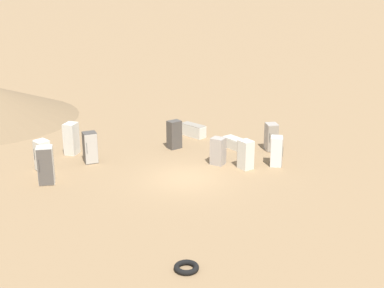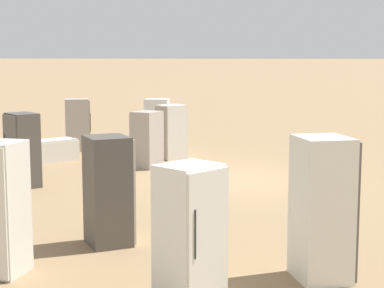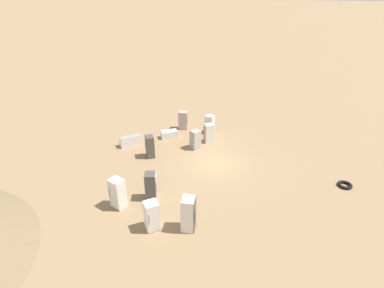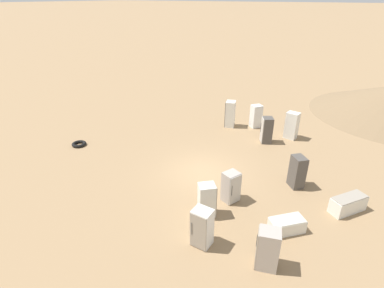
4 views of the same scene
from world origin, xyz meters
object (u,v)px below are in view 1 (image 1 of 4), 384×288
discarded_fridge_9 (46,165)px  scrap_tire (186,267)px  discarded_fridge_3 (174,135)px  discarded_fridge_8 (271,137)px  discarded_fridge_0 (90,147)px  discarded_fridge_2 (246,155)px  discarded_fridge_7 (218,151)px  discarded_fridge_1 (42,156)px  discarded_fridge_10 (71,139)px  discarded_fridge_6 (277,151)px  discarded_fridge_5 (193,130)px  discarded_fridge_4 (234,143)px

discarded_fridge_9 → scrap_tire: discarded_fridge_9 is taller
discarded_fridge_3 → discarded_fridge_8: size_ratio=1.04×
discarded_fridge_0 → discarded_fridge_2: size_ratio=1.11×
discarded_fridge_2 → discarded_fridge_3: bearing=105.2°
discarded_fridge_0 → scrap_tire: bearing=93.3°
discarded_fridge_0 → discarded_fridge_8: discarded_fridge_0 is taller
discarded_fridge_3 → discarded_fridge_7: (2.90, -2.31, -0.09)m
discarded_fridge_1 → discarded_fridge_10: bearing=-64.1°
discarded_fridge_0 → discarded_fridge_2: (8.59, 0.40, -0.08)m
discarded_fridge_0 → discarded_fridge_6: bearing=154.6°
discarded_fridge_5 → scrap_tire: discarded_fridge_5 is taller
discarded_fridge_5 → discarded_fridge_9: 10.85m
discarded_fridge_0 → discarded_fridge_6: (10.24, 1.13, -0.05)m
discarded_fridge_5 → discarded_fridge_2: bearing=68.8°
discarded_fridge_4 → discarded_fridge_7: (-0.65, -2.91, 0.45)m
discarded_fridge_4 → discarded_fridge_1: bearing=-18.5°
discarded_fridge_5 → discarded_fridge_7: size_ratio=1.17×
discarded_fridge_0 → discarded_fridge_4: size_ratio=1.15×
discarded_fridge_8 → discarded_fridge_10: (-11.48, -2.44, 0.11)m
discarded_fridge_0 → scrap_tire: 12.43m
discarded_fridge_1 → discarded_fridge_6: 12.64m
discarded_fridge_8 → discarded_fridge_4: bearing=-20.8°
discarded_fridge_0 → discarded_fridge_7: 7.11m
discarded_fridge_2 → discarded_fridge_7: bearing=121.3°
discarded_fridge_0 → discarded_fridge_1: 2.64m
discarded_fridge_7 → discarded_fridge_3: bearing=163.2°
discarded_fridge_3 → discarded_fridge_5: (0.76, 2.54, -0.47)m
discarded_fridge_5 → discarded_fridge_10: bearing=-21.4°
discarded_fridge_5 → discarded_fridge_9: discarded_fridge_9 is taller
discarded_fridge_8 → discarded_fridge_6: bearing=79.0°
discarded_fridge_1 → discarded_fridge_7: size_ratio=1.11×
discarded_fridge_4 → discarded_fridge_6: (2.53, -2.61, 0.51)m
discarded_fridge_0 → discarded_fridge_2: 8.60m
discarded_fridge_0 → discarded_fridge_4: bearing=174.2°
discarded_fridge_4 → discarded_fridge_9: size_ratio=0.78×
discarded_fridge_10 → discarded_fridge_3: bearing=-64.4°
discarded_fridge_1 → discarded_fridge_2: size_ratio=1.07×
discarded_fridge_4 → discarded_fridge_5: bearing=-81.8°
discarded_fridge_1 → discarded_fridge_4: size_ratio=1.11×
discarded_fridge_5 → discarded_fridge_7: (2.15, -4.86, 0.37)m
discarded_fridge_1 → discarded_fridge_3: 7.85m
discarded_fridge_6 → discarded_fridge_8: 2.54m
discarded_fridge_8 → discarded_fridge_9: size_ratio=0.84×
discarded_fridge_4 → discarded_fridge_5: size_ratio=0.86×
discarded_fridge_0 → discarded_fridge_3: size_ratio=1.03×
discarded_fridge_8 → discarded_fridge_10: discarded_fridge_10 is taller
discarded_fridge_1 → scrap_tire: size_ratio=1.84×
discarded_fridge_6 → discarded_fridge_7: size_ratio=1.08×
discarded_fridge_5 → discarded_fridge_6: (5.32, -4.55, 0.43)m
discarded_fridge_2 → discarded_fridge_5: discarded_fridge_2 is taller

